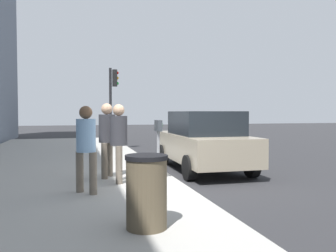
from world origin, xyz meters
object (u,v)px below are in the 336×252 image
at_px(parking_meter, 158,137).
at_px(traffic_signal, 113,94).
at_px(pedestrian_bystander, 86,142).
at_px(pedestrian_at_meter, 119,136).
at_px(trash_bin, 147,191).
at_px(parking_officer, 107,134).
at_px(parked_sedan_near, 203,141).

bearing_deg(parking_meter, traffic_signal, 1.61).
xyz_separation_m(parking_meter, pedestrian_bystander, (-0.95, 1.68, -0.01)).
height_order(pedestrian_at_meter, trash_bin, pedestrian_at_meter).
relative_size(parking_officer, traffic_signal, 0.50).
relative_size(traffic_signal, trash_bin, 3.56).
bearing_deg(traffic_signal, pedestrian_at_meter, 175.06).
distance_m(parked_sedan_near, traffic_signal, 6.81).
distance_m(traffic_signal, trash_bin, 11.56).
bearing_deg(parked_sedan_near, parking_meter, 135.11).
distance_m(parking_meter, parked_sedan_near, 2.57).
bearing_deg(pedestrian_bystander, trash_bin, -114.07).
bearing_deg(parking_meter, pedestrian_bystander, 119.48).
distance_m(pedestrian_at_meter, trash_bin, 3.30).
xyz_separation_m(pedestrian_bystander, trash_bin, (-2.34, -0.74, -0.50)).
distance_m(pedestrian_bystander, traffic_signal, 9.27).
bearing_deg(trash_bin, pedestrian_at_meter, -0.23).
xyz_separation_m(pedestrian_at_meter, pedestrian_bystander, (-0.92, 0.75, -0.04)).
bearing_deg(parking_meter, parked_sedan_near, -44.89).
relative_size(parking_meter, parking_officer, 0.78).
height_order(traffic_signal, trash_bin, traffic_signal).
distance_m(parking_officer, traffic_signal, 7.63).
bearing_deg(trash_bin, traffic_signal, -3.59).
height_order(pedestrian_bystander, traffic_signal, traffic_signal).
relative_size(parking_meter, traffic_signal, 0.39).
xyz_separation_m(pedestrian_bystander, parked_sedan_near, (2.76, -3.48, -0.26)).
distance_m(pedestrian_at_meter, parked_sedan_near, 3.30).
distance_m(pedestrian_at_meter, traffic_signal, 8.27).
xyz_separation_m(parked_sedan_near, trash_bin, (-5.10, 2.74, -0.24)).
relative_size(pedestrian_at_meter, trash_bin, 1.76).
distance_m(parking_officer, parked_sedan_near, 3.18).
distance_m(parked_sedan_near, trash_bin, 5.79).
xyz_separation_m(pedestrian_at_meter, trash_bin, (-3.26, 0.01, -0.54)).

